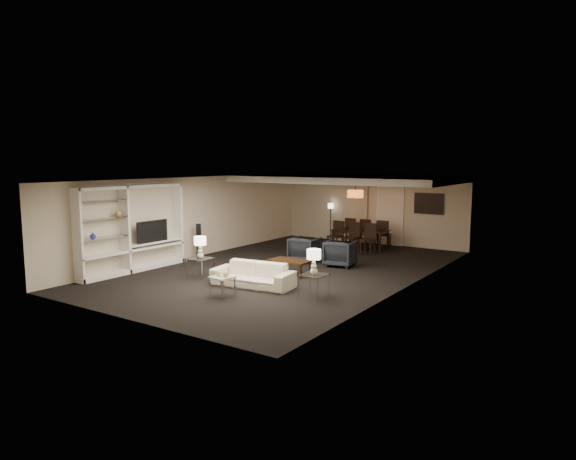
% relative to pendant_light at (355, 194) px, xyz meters
% --- Properties ---
extents(floor, '(11.00, 11.00, 0.00)m').
position_rel_pendant_light_xyz_m(floor, '(-0.30, -3.50, -1.92)').
color(floor, black).
rests_on(floor, ground).
extents(ceiling, '(7.00, 11.00, 0.02)m').
position_rel_pendant_light_xyz_m(ceiling, '(-0.30, -3.50, 0.58)').
color(ceiling, silver).
rests_on(ceiling, ground).
extents(wall_back, '(7.00, 0.02, 2.50)m').
position_rel_pendant_light_xyz_m(wall_back, '(-0.30, 2.00, -0.67)').
color(wall_back, beige).
rests_on(wall_back, ground).
extents(wall_front, '(7.00, 0.02, 2.50)m').
position_rel_pendant_light_xyz_m(wall_front, '(-0.30, -9.00, -0.67)').
color(wall_front, beige).
rests_on(wall_front, ground).
extents(wall_left, '(0.02, 11.00, 2.50)m').
position_rel_pendant_light_xyz_m(wall_left, '(-3.80, -3.50, -0.67)').
color(wall_left, beige).
rests_on(wall_left, ground).
extents(wall_right, '(0.02, 11.00, 2.50)m').
position_rel_pendant_light_xyz_m(wall_right, '(3.20, -3.50, -0.67)').
color(wall_right, beige).
rests_on(wall_right, ground).
extents(ceiling_soffit, '(7.00, 4.00, 0.20)m').
position_rel_pendant_light_xyz_m(ceiling_soffit, '(-0.30, 0.00, 0.48)').
color(ceiling_soffit, silver).
rests_on(ceiling_soffit, ceiling).
extents(curtains, '(1.50, 0.12, 2.40)m').
position_rel_pendant_light_xyz_m(curtains, '(-1.20, 1.92, -0.72)').
color(curtains, beige).
rests_on(curtains, wall_back).
extents(door, '(0.90, 0.05, 2.10)m').
position_rel_pendant_light_xyz_m(door, '(0.40, 1.97, -0.87)').
color(door, silver).
rests_on(door, wall_back).
extents(painting, '(0.95, 0.04, 0.65)m').
position_rel_pendant_light_xyz_m(painting, '(1.80, 1.96, -0.37)').
color(painting, '#142D38').
rests_on(painting, wall_back).
extents(media_unit, '(0.38, 3.40, 2.35)m').
position_rel_pendant_light_xyz_m(media_unit, '(-3.61, -6.10, -0.74)').
color(media_unit, white).
rests_on(media_unit, wall_left).
extents(pendant_light, '(0.52, 0.52, 0.24)m').
position_rel_pendant_light_xyz_m(pendant_light, '(0.00, 0.00, 0.00)').
color(pendant_light, '#D8591E').
rests_on(pendant_light, ceiling_soffit).
extents(sofa, '(2.07, 1.03, 0.58)m').
position_rel_pendant_light_xyz_m(sofa, '(0.12, -5.63, -1.63)').
color(sofa, beige).
rests_on(sofa, floor).
extents(coffee_table, '(1.10, 0.66, 0.39)m').
position_rel_pendant_light_xyz_m(coffee_table, '(0.12, -4.03, -1.72)').
color(coffee_table, black).
rests_on(coffee_table, floor).
extents(armchair_left, '(0.87, 0.89, 0.74)m').
position_rel_pendant_light_xyz_m(armchair_left, '(-0.48, -2.33, -1.55)').
color(armchair_left, black).
rests_on(armchair_left, floor).
extents(armchair_right, '(0.89, 0.91, 0.74)m').
position_rel_pendant_light_xyz_m(armchair_right, '(0.72, -2.33, -1.55)').
color(armchair_right, black).
rests_on(armchair_right, floor).
extents(side_table_left, '(0.57, 0.57, 0.51)m').
position_rel_pendant_light_xyz_m(side_table_left, '(-1.58, -5.63, -1.67)').
color(side_table_left, silver).
rests_on(side_table_left, floor).
extents(side_table_right, '(0.55, 0.55, 0.51)m').
position_rel_pendant_light_xyz_m(side_table_right, '(1.82, -5.63, -1.67)').
color(side_table_right, silver).
rests_on(side_table_right, floor).
extents(table_lamp_left, '(0.33, 0.33, 0.56)m').
position_rel_pendant_light_xyz_m(table_lamp_left, '(-1.58, -5.63, -1.13)').
color(table_lamp_left, beige).
rests_on(table_lamp_left, side_table_left).
extents(table_lamp_right, '(0.32, 0.32, 0.56)m').
position_rel_pendant_light_xyz_m(table_lamp_right, '(1.82, -5.63, -1.13)').
color(table_lamp_right, beige).
rests_on(table_lamp_right, side_table_right).
extents(marble_table, '(0.51, 0.51, 0.46)m').
position_rel_pendant_light_xyz_m(marble_table, '(0.12, -6.73, -1.69)').
color(marble_table, silver).
rests_on(marble_table, floor).
extents(gold_gourd_a, '(0.15, 0.15, 0.15)m').
position_rel_pendant_light_xyz_m(gold_gourd_a, '(0.02, -6.73, -1.39)').
color(gold_gourd_a, '#E8D57B').
rests_on(gold_gourd_a, marble_table).
extents(gold_gourd_b, '(0.13, 0.13, 0.13)m').
position_rel_pendant_light_xyz_m(gold_gourd_b, '(0.22, -6.73, -1.40)').
color(gold_gourd_b, tan).
rests_on(gold_gourd_b, marble_table).
extents(television, '(1.05, 0.14, 0.60)m').
position_rel_pendant_light_xyz_m(television, '(-3.58, -5.54, -0.87)').
color(television, black).
rests_on(television, media_unit).
extents(vase_blue, '(0.16, 0.16, 0.16)m').
position_rel_pendant_light_xyz_m(vase_blue, '(-3.61, -7.34, -0.78)').
color(vase_blue, '#223296').
rests_on(vase_blue, media_unit).
extents(vase_amber, '(0.16, 0.16, 0.17)m').
position_rel_pendant_light_xyz_m(vase_amber, '(-3.61, -6.53, -0.28)').
color(vase_amber, gold).
rests_on(vase_amber, media_unit).
extents(floor_speaker, '(0.15, 0.15, 1.07)m').
position_rel_pendant_light_xyz_m(floor_speaker, '(-3.50, -3.69, -1.38)').
color(floor_speaker, black).
rests_on(floor_speaker, floor).
extents(dining_table, '(1.95, 1.20, 0.66)m').
position_rel_pendant_light_xyz_m(dining_table, '(-0.10, 0.61, -1.59)').
color(dining_table, black).
rests_on(dining_table, floor).
extents(chair_nl, '(0.49, 0.49, 0.97)m').
position_rel_pendant_light_xyz_m(chair_nl, '(-0.70, -0.04, -1.43)').
color(chair_nl, black).
rests_on(chair_nl, floor).
extents(chair_nm, '(0.50, 0.50, 0.97)m').
position_rel_pendant_light_xyz_m(chair_nm, '(-0.10, -0.04, -1.43)').
color(chair_nm, black).
rests_on(chair_nm, floor).
extents(chair_nr, '(0.46, 0.46, 0.97)m').
position_rel_pendant_light_xyz_m(chair_nr, '(0.50, -0.04, -1.43)').
color(chair_nr, black).
rests_on(chair_nr, floor).
extents(chair_fl, '(0.46, 0.46, 0.97)m').
position_rel_pendant_light_xyz_m(chair_fl, '(-0.70, 1.26, -1.43)').
color(chair_fl, black).
rests_on(chair_fl, floor).
extents(chair_fm, '(0.50, 0.50, 0.97)m').
position_rel_pendant_light_xyz_m(chair_fm, '(-0.10, 1.26, -1.43)').
color(chair_fm, black).
rests_on(chair_fm, floor).
extents(chair_fr, '(0.51, 0.51, 0.97)m').
position_rel_pendant_light_xyz_m(chair_fr, '(0.50, 1.26, -1.43)').
color(chair_fr, black).
rests_on(chair_fr, floor).
extents(floor_lamp, '(0.23, 0.23, 1.41)m').
position_rel_pendant_light_xyz_m(floor_lamp, '(-1.83, 1.64, -1.21)').
color(floor_lamp, black).
rests_on(floor_lamp, floor).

